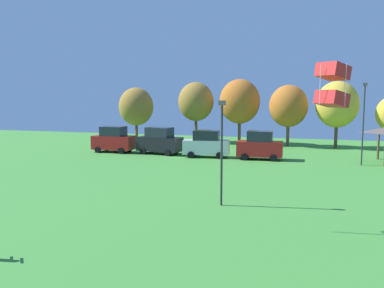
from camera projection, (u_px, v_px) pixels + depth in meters
name	position (u px, v px, depth m)	size (l,w,h in m)	color
kite_flying_2	(332.00, 85.00, 18.83)	(1.68, 1.69, 2.11)	red
parked_car_leftmost	(114.00, 140.00, 41.86)	(4.26, 2.12, 2.68)	maroon
parked_car_second_from_left	(160.00, 141.00, 40.51)	(4.68, 2.47, 2.68)	black
parked_car_third_from_left	(206.00, 144.00, 38.41)	(4.52, 2.49, 2.56)	silver
parked_car_rightmost_in_row	(260.00, 146.00, 36.98)	(4.17, 2.15, 2.61)	maroon
light_post_0	(363.00, 120.00, 33.59)	(0.36, 0.20, 6.84)	#2D2D33
light_post_1	(222.00, 146.00, 21.09)	(0.36, 0.20, 5.51)	#2D2D33
treeline_tree_0	(136.00, 107.00, 50.80)	(4.31, 4.31, 6.86)	brown
treeline_tree_1	(196.00, 102.00, 50.73)	(4.42, 4.42, 7.53)	brown
treeline_tree_2	(240.00, 102.00, 49.01)	(4.88, 4.88, 7.82)	brown
treeline_tree_3	(289.00, 106.00, 46.52)	(4.39, 4.39, 7.06)	brown
treeline_tree_4	(337.00, 105.00, 44.98)	(4.69, 4.69, 7.44)	brown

